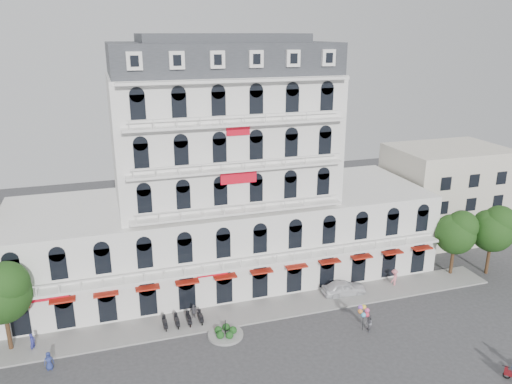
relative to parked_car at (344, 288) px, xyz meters
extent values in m
plane|color=#38383A|center=(-10.47, -9.50, -0.78)|extent=(120.00, 120.00, 0.00)
cube|color=gray|center=(-10.47, -0.50, -0.70)|extent=(53.00, 4.00, 0.16)
cube|color=silver|center=(-10.47, 8.50, 3.72)|extent=(45.00, 14.00, 9.00)
cube|color=silver|center=(-10.47, 8.50, 14.72)|extent=(22.00, 12.00, 13.00)
cube|color=#2D3035|center=(-10.47, 8.50, 22.72)|extent=(21.56, 11.76, 3.00)
cube|color=#2D3035|center=(-10.47, 8.50, 24.62)|extent=(15.84, 8.64, 0.80)
cube|color=#AA2414|center=(-10.47, 1.00, 2.72)|extent=(40.50, 1.00, 0.15)
cube|color=#B60B1C|center=(-10.47, 2.38, 12.22)|extent=(3.50, 0.10, 1.40)
cube|color=beige|center=(19.53, 10.50, 5.22)|extent=(14.00, 10.00, 12.00)
cylinder|color=gray|center=(-13.47, -3.50, -0.66)|extent=(3.20, 3.20, 0.24)
cylinder|color=black|center=(-13.47, -3.50, 0.12)|extent=(0.08, 0.08, 1.40)
sphere|color=#174416|center=(-12.77, -3.50, -0.33)|extent=(0.70, 0.70, 0.70)
sphere|color=#174416|center=(-13.25, -2.84, -0.33)|extent=(0.70, 0.70, 0.70)
sphere|color=#174416|center=(-14.03, -3.08, -0.33)|extent=(0.70, 0.70, 0.70)
sphere|color=#174416|center=(-14.04, -3.90, -0.33)|extent=(0.70, 0.70, 0.70)
sphere|color=#174416|center=(-13.27, -4.17, -0.33)|extent=(0.70, 0.70, 0.70)
cylinder|color=#382314|center=(-31.47, 0.00, 1.09)|extent=(0.36, 0.36, 3.74)
sphere|color=#133912|center=(-31.47, 0.00, 4.49)|extent=(4.76, 4.76, 4.76)
sphere|color=#133912|center=(-30.97, -0.30, 5.60)|extent=(3.74, 3.74, 3.74)
cylinder|color=#382314|center=(13.53, 0.50, 0.94)|extent=(0.36, 0.36, 3.43)
sphere|color=#133912|center=(13.53, 0.50, 4.06)|extent=(4.37, 4.37, 4.37)
sphere|color=#133912|center=(14.03, 0.20, 5.07)|extent=(3.43, 3.43, 3.43)
sphere|color=#133912|center=(13.13, 0.80, 4.68)|extent=(3.12, 3.12, 3.12)
cylinder|color=#382314|center=(17.53, -0.50, 1.05)|extent=(0.36, 0.36, 3.65)
sphere|color=#133912|center=(17.53, -0.50, 4.37)|extent=(4.65, 4.65, 4.65)
sphere|color=#133912|center=(18.03, -0.80, 5.45)|extent=(3.65, 3.65, 3.65)
sphere|color=#133912|center=(17.13, -0.20, 5.03)|extent=(3.32, 3.32, 3.32)
imported|color=silver|center=(0.00, 0.00, 0.00)|extent=(4.65, 2.08, 1.55)
torus|color=black|center=(6.16, -15.71, -0.50)|extent=(0.49, 0.53, 0.60)
imported|color=navy|center=(-28.13, -3.73, 0.01)|extent=(0.81, 0.58, 1.57)
imported|color=#55535A|center=(-15.64, 0.00, 0.00)|extent=(0.98, 0.77, 1.55)
imported|color=#E17782|center=(5.94, 0.00, 0.20)|extent=(1.44, 1.31, 1.94)
imported|color=navy|center=(-29.64, -0.71, 0.05)|extent=(0.62, 0.72, 1.66)
imported|color=slate|center=(-0.95, -6.70, 0.07)|extent=(0.95, 1.03, 1.70)
cylinder|color=black|center=(-1.35, -6.40, 0.22)|extent=(0.04, 0.04, 2.00)
sphere|color=#E54C99|center=(-1.00, -6.40, 1.22)|extent=(0.44, 0.44, 0.44)
sphere|color=yellow|center=(-1.17, -6.09, 1.43)|extent=(0.44, 0.44, 0.44)
sphere|color=#994CD8|center=(-1.53, -6.09, 1.45)|extent=(0.44, 0.44, 0.44)
sphere|color=orange|center=(-1.70, -6.40, 1.26)|extent=(0.44, 0.44, 0.44)
sphere|color=#4CB2E5|center=(-1.52, -6.70, 1.04)|extent=(0.44, 0.44, 0.44)
sphere|color=#D8334C|center=(-1.17, -6.70, 0.98)|extent=(0.44, 0.44, 0.44)
camera|label=1|loc=(-22.43, -41.06, 25.20)|focal=35.00mm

